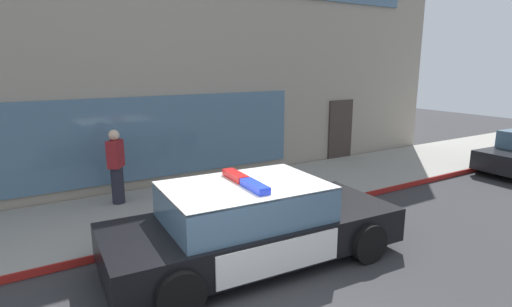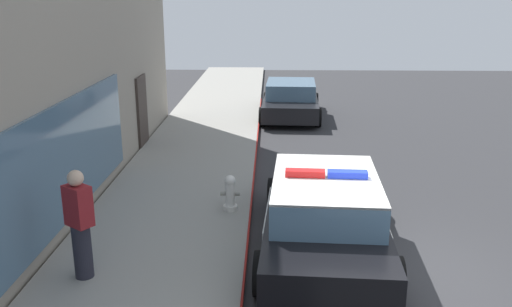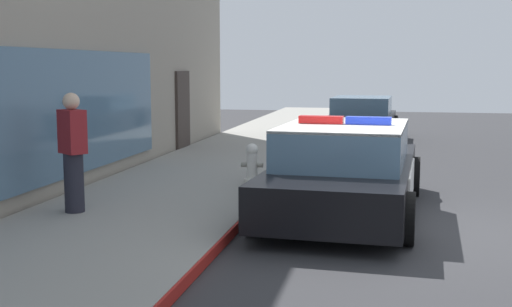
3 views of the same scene
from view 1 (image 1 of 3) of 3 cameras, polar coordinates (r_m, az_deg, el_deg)
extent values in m
plane|color=#303033|center=(6.02, -4.66, -20.72)|extent=(48.00, 48.00, 0.00)
cube|color=gray|center=(9.29, -15.82, -8.25)|extent=(48.00, 3.21, 0.15)
cube|color=maroon|center=(7.85, -12.45, -12.02)|extent=(28.80, 0.04, 0.14)
cube|color=gray|center=(14.56, -17.80, 14.65)|extent=(19.71, 8.03, 7.95)
cube|color=slate|center=(10.29, -24.08, 1.10)|extent=(11.82, 0.08, 2.10)
cube|color=#382D28|center=(14.03, 11.74, 3.08)|extent=(1.00, 0.08, 2.10)
cube|color=black|center=(7.00, -0.07, -11.04)|extent=(5.07, 2.22, 0.60)
cube|color=silver|center=(7.76, 10.42, -7.50)|extent=(1.80, 1.99, 0.05)
cube|color=silver|center=(6.36, -14.34, -12.32)|extent=(1.50, 1.97, 0.05)
cube|color=silver|center=(7.77, -4.19, -8.60)|extent=(2.09, 0.15, 0.51)
cube|color=silver|center=(6.18, 3.54, -14.39)|extent=(2.09, 0.15, 0.51)
cube|color=yellow|center=(7.78, -4.24, -8.56)|extent=(0.22, 0.02, 0.26)
cube|color=slate|center=(6.70, -1.58, -6.89)|extent=(2.68, 1.89, 0.60)
cube|color=silver|center=(6.61, -1.60, -4.51)|extent=(2.68, 1.89, 0.04)
cube|color=red|center=(6.89, -2.91, -3.12)|extent=(0.24, 0.67, 0.11)
cube|color=blue|center=(6.29, -0.17, -4.64)|extent=(0.24, 0.67, 0.11)
cylinder|color=black|center=(8.62, 6.55, -7.59)|extent=(0.69, 0.26, 0.68)
cylinder|color=black|center=(7.25, 15.51, -12.04)|extent=(0.69, 0.26, 0.68)
cylinder|color=black|center=(7.38, -15.34, -11.56)|extent=(0.69, 0.26, 0.68)
cylinder|color=black|center=(5.71, -10.59, -18.91)|extent=(0.69, 0.26, 0.68)
cylinder|color=silver|center=(9.12, 1.26, -7.31)|extent=(0.28, 0.28, 0.10)
cylinder|color=silver|center=(9.03, 1.27, -5.67)|extent=(0.19, 0.19, 0.45)
sphere|color=silver|center=(8.94, 1.28, -3.90)|extent=(0.22, 0.22, 0.22)
cylinder|color=gray|center=(8.92, 1.28, -3.43)|extent=(0.06, 0.06, 0.05)
cylinder|color=gray|center=(8.91, 1.78, -5.78)|extent=(0.09, 0.10, 0.09)
cylinder|color=gray|center=(9.14, 0.78, -5.30)|extent=(0.09, 0.10, 0.09)
cylinder|color=gray|center=(9.11, 2.07, -5.62)|extent=(0.10, 0.12, 0.12)
cylinder|color=black|center=(14.43, 29.39, -0.99)|extent=(0.65, 0.23, 0.64)
cylinder|color=#23232D|center=(9.82, -18.87, -4.24)|extent=(0.28, 0.28, 0.85)
cube|color=maroon|center=(9.64, -19.18, -0.05)|extent=(0.44, 0.48, 0.62)
sphere|color=beige|center=(9.56, -19.37, 2.46)|extent=(0.24, 0.24, 0.24)
camera|label=2|loc=(8.41, -73.40, 10.71)|focal=37.93mm
camera|label=3|loc=(8.24, -84.07, -6.28)|focal=46.25mm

